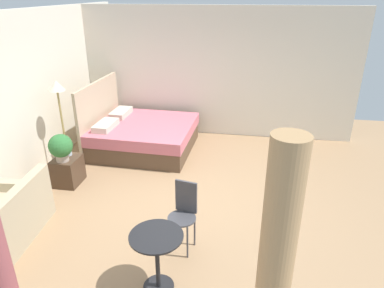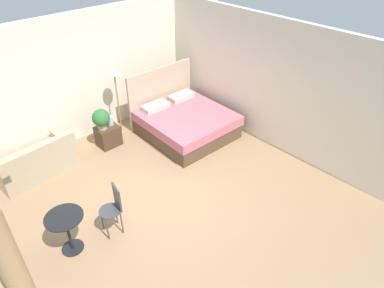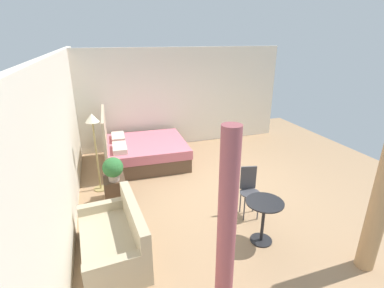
{
  "view_description": "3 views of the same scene",
  "coord_description": "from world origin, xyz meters",
  "px_view_note": "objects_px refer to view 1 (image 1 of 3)",
  "views": [
    {
      "loc": [
        -4.7,
        -0.73,
        3.1
      ],
      "look_at": [
        0.53,
        0.13,
        0.76
      ],
      "focal_mm": 32.69,
      "sensor_mm": 36.0,
      "label": 1
    },
    {
      "loc": [
        -2.89,
        -3.82,
        4.58
      ],
      "look_at": [
        0.79,
        0.07,
        0.84
      ],
      "focal_mm": 32.16,
      "sensor_mm": 36.0,
      "label": 2
    },
    {
      "loc": [
        -5.05,
        2.37,
        3.1
      ],
      "look_at": [
        0.4,
        0.57,
        0.93
      ],
      "focal_mm": 26.7,
      "sensor_mm": 36.0,
      "label": 3
    }
  ],
  "objects_px": {
    "balcony_table": "(157,252)",
    "cafe_chair_near_window": "(184,210)",
    "potted_plant": "(61,147)",
    "bed": "(141,135)",
    "couch": "(0,226)",
    "nightstand": "(68,171)",
    "floor_lamp": "(59,100)",
    "vase": "(67,149)"
  },
  "relations": [
    {
      "from": "couch",
      "to": "floor_lamp",
      "type": "distance_m",
      "value": 2.42
    },
    {
      "from": "potted_plant",
      "to": "vase",
      "type": "height_order",
      "value": "potted_plant"
    },
    {
      "from": "bed",
      "to": "balcony_table",
      "type": "bearing_deg",
      "value": -160.35
    },
    {
      "from": "floor_lamp",
      "to": "bed",
      "type": "bearing_deg",
      "value": -46.29
    },
    {
      "from": "nightstand",
      "to": "floor_lamp",
      "type": "bearing_deg",
      "value": 27.82
    },
    {
      "from": "bed",
      "to": "potted_plant",
      "type": "relative_size",
      "value": 4.37
    },
    {
      "from": "vase",
      "to": "cafe_chair_near_window",
      "type": "relative_size",
      "value": 0.23
    },
    {
      "from": "balcony_table",
      "to": "cafe_chair_near_window",
      "type": "xyz_separation_m",
      "value": [
        0.76,
        -0.16,
        0.06
      ]
    },
    {
      "from": "nightstand",
      "to": "potted_plant",
      "type": "distance_m",
      "value": 0.51
    },
    {
      "from": "nightstand",
      "to": "bed",
      "type": "bearing_deg",
      "value": -27.62
    },
    {
      "from": "bed",
      "to": "couch",
      "type": "height_order",
      "value": "bed"
    },
    {
      "from": "vase",
      "to": "couch",
      "type": "bearing_deg",
      "value": 177.04
    },
    {
      "from": "potted_plant",
      "to": "cafe_chair_near_window",
      "type": "xyz_separation_m",
      "value": [
        -1.18,
        -2.29,
        -0.18
      ]
    },
    {
      "from": "balcony_table",
      "to": "cafe_chair_near_window",
      "type": "relative_size",
      "value": 0.79
    },
    {
      "from": "nightstand",
      "to": "vase",
      "type": "bearing_deg",
      "value": 9.39
    },
    {
      "from": "couch",
      "to": "nightstand",
      "type": "distance_m",
      "value": 1.63
    },
    {
      "from": "balcony_table",
      "to": "potted_plant",
      "type": "bearing_deg",
      "value": 47.8
    },
    {
      "from": "potted_plant",
      "to": "vase",
      "type": "bearing_deg",
      "value": 5.45
    },
    {
      "from": "potted_plant",
      "to": "floor_lamp",
      "type": "height_order",
      "value": "floor_lamp"
    },
    {
      "from": "floor_lamp",
      "to": "cafe_chair_near_window",
      "type": "xyz_separation_m",
      "value": [
        -1.81,
        -2.57,
        -0.78
      ]
    },
    {
      "from": "potted_plant",
      "to": "cafe_chair_near_window",
      "type": "relative_size",
      "value": 0.51
    },
    {
      "from": "couch",
      "to": "nightstand",
      "type": "xyz_separation_m",
      "value": [
        1.63,
        -0.11,
        -0.02
      ]
    },
    {
      "from": "couch",
      "to": "balcony_table",
      "type": "xyz_separation_m",
      "value": [
        -0.41,
        -2.24,
        0.24
      ]
    },
    {
      "from": "potted_plant",
      "to": "vase",
      "type": "relative_size",
      "value": 2.2
    },
    {
      "from": "bed",
      "to": "couch",
      "type": "xyz_separation_m",
      "value": [
        -3.23,
        0.95,
        -0.06
      ]
    },
    {
      "from": "bed",
      "to": "couch",
      "type": "distance_m",
      "value": 3.36
    },
    {
      "from": "couch",
      "to": "nightstand",
      "type": "bearing_deg",
      "value": -3.87
    },
    {
      "from": "bed",
      "to": "balcony_table",
      "type": "relative_size",
      "value": 2.83
    },
    {
      "from": "vase",
      "to": "floor_lamp",
      "type": "height_order",
      "value": "floor_lamp"
    },
    {
      "from": "nightstand",
      "to": "vase",
      "type": "height_order",
      "value": "vase"
    },
    {
      "from": "nightstand",
      "to": "potted_plant",
      "type": "relative_size",
      "value": 1.05
    },
    {
      "from": "vase",
      "to": "floor_lamp",
      "type": "bearing_deg",
      "value": 32.35
    },
    {
      "from": "balcony_table",
      "to": "nightstand",
      "type": "bearing_deg",
      "value": 46.37
    },
    {
      "from": "balcony_table",
      "to": "cafe_chair_near_window",
      "type": "distance_m",
      "value": 0.78
    },
    {
      "from": "bed",
      "to": "cafe_chair_near_window",
      "type": "height_order",
      "value": "bed"
    },
    {
      "from": "bed",
      "to": "nightstand",
      "type": "xyz_separation_m",
      "value": [
        -1.6,
        0.84,
        -0.09
      ]
    },
    {
      "from": "nightstand",
      "to": "floor_lamp",
      "type": "distance_m",
      "value": 1.25
    },
    {
      "from": "nightstand",
      "to": "vase",
      "type": "distance_m",
      "value": 0.37
    },
    {
      "from": "floor_lamp",
      "to": "cafe_chair_near_window",
      "type": "bearing_deg",
      "value": -125.11
    },
    {
      "from": "couch",
      "to": "floor_lamp",
      "type": "bearing_deg",
      "value": 4.51
    },
    {
      "from": "balcony_table",
      "to": "bed",
      "type": "bearing_deg",
      "value": 19.65
    },
    {
      "from": "bed",
      "to": "potted_plant",
      "type": "height_order",
      "value": "bed"
    }
  ]
}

